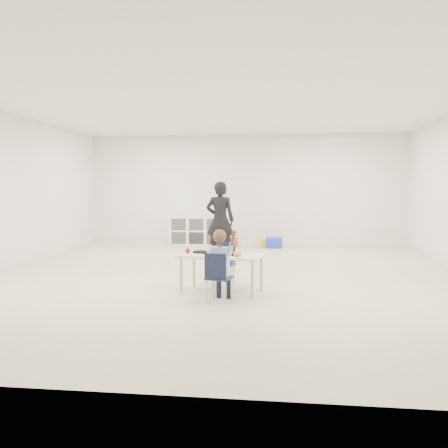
# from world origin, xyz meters

# --- Properties ---
(room) EXTENTS (9.00, 9.02, 2.80)m
(room) POSITION_xyz_m (0.00, 0.00, 1.40)
(room) COLOR beige
(room) RESTS_ON ground
(table) EXTENTS (1.23, 0.80, 0.52)m
(table) POSITION_xyz_m (0.11, -1.21, 0.26)
(table) COLOR #F1E8C1
(table) RESTS_ON ground
(chair_near) EXTENTS (0.36, 0.34, 0.62)m
(chair_near) POSITION_xyz_m (0.15, -1.73, 0.31)
(chair_near) COLOR black
(chair_near) RESTS_ON ground
(chair_far) EXTENTS (0.36, 0.34, 0.62)m
(chair_far) POSITION_xyz_m (0.08, -0.69, 0.31)
(chair_far) COLOR black
(chair_far) RESTS_ON ground
(child) EXTENTS (0.50, 0.50, 0.98)m
(child) POSITION_xyz_m (0.15, -1.73, 0.49)
(child) COLOR #ABC6E8
(child) RESTS_ON chair_near
(lunch_tray_near) EXTENTS (0.25, 0.20, 0.03)m
(lunch_tray_near) POSITION_xyz_m (0.25, -1.21, 0.53)
(lunch_tray_near) COLOR black
(lunch_tray_near) RESTS_ON table
(lunch_tray_far) EXTENTS (0.25, 0.20, 0.03)m
(lunch_tray_far) POSITION_xyz_m (-0.18, -1.06, 0.53)
(lunch_tray_far) COLOR black
(lunch_tray_far) RESTS_ON table
(milk_carton) EXTENTS (0.08, 0.08, 0.10)m
(milk_carton) POSITION_xyz_m (0.13, -1.35, 0.57)
(milk_carton) COLOR white
(milk_carton) RESTS_ON table
(bread_roll) EXTENTS (0.09, 0.09, 0.07)m
(bread_roll) POSITION_xyz_m (0.33, -1.34, 0.55)
(bread_roll) COLOR tan
(bread_roll) RESTS_ON table
(apple_near) EXTENTS (0.07, 0.07, 0.07)m
(apple_near) POSITION_xyz_m (0.02, -1.13, 0.56)
(apple_near) COLOR maroon
(apple_near) RESTS_ON table
(apple_far) EXTENTS (0.07, 0.07, 0.07)m
(apple_far) POSITION_xyz_m (-0.37, -1.13, 0.56)
(apple_far) COLOR maroon
(apple_far) RESTS_ON table
(cubby_shelf) EXTENTS (1.40, 0.40, 0.70)m
(cubby_shelf) POSITION_xyz_m (-1.20, 4.28, 0.35)
(cubby_shelf) COLOR white
(cubby_shelf) RESTS_ON ground
(adult) EXTENTS (0.58, 0.38, 1.57)m
(adult) POSITION_xyz_m (-0.31, 1.93, 0.79)
(adult) COLOR black
(adult) RESTS_ON ground
(bin_red) EXTENTS (0.40, 0.48, 0.21)m
(bin_red) POSITION_xyz_m (-0.34, 3.84, 0.11)
(bin_red) COLOR red
(bin_red) RESTS_ON ground
(bin_yellow) EXTENTS (0.35, 0.43, 0.20)m
(bin_yellow) POSITION_xyz_m (0.57, 3.98, 0.10)
(bin_yellow) COLOR yellow
(bin_yellow) RESTS_ON ground
(bin_blue) EXTENTS (0.39, 0.50, 0.24)m
(bin_blue) POSITION_xyz_m (0.76, 3.88, 0.12)
(bin_blue) COLOR #1A36C8
(bin_blue) RESTS_ON ground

